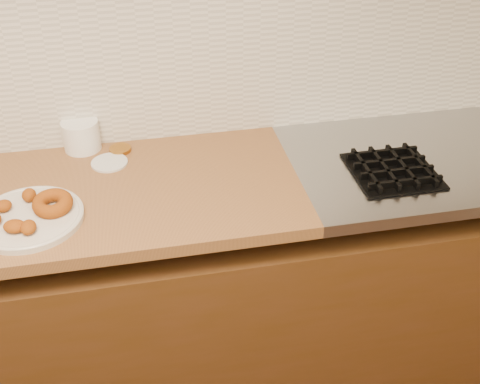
% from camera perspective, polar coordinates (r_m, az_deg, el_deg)
% --- Properties ---
extents(wall_back, '(4.00, 0.02, 2.70)m').
position_cam_1_polar(wall_back, '(1.95, -11.72, 16.71)').
color(wall_back, '#B4A88D').
rests_on(wall_back, ground).
extents(base_cabinet, '(3.60, 0.60, 0.77)m').
position_cam_1_polar(base_cabinet, '(2.18, -8.53, -10.71)').
color(base_cabinet, '#4B2A16').
rests_on(base_cabinet, floor).
extents(stovetop, '(1.30, 0.62, 0.04)m').
position_cam_1_polar(stovetop, '(2.19, 21.71, 3.41)').
color(stovetop, '#9EA0A5').
rests_on(stovetop, base_cabinet).
extents(backsplash, '(3.60, 0.02, 0.60)m').
position_cam_1_polar(backsplash, '(1.99, -11.21, 12.50)').
color(backsplash, silver).
rests_on(backsplash, wall_back).
extents(donut_plate, '(0.30, 0.30, 0.02)m').
position_cam_1_polar(donut_plate, '(1.79, -19.38, -2.37)').
color(donut_plate, beige).
rests_on(donut_plate, butcher_block).
extents(ring_donut, '(0.12, 0.13, 0.05)m').
position_cam_1_polar(ring_donut, '(1.78, -17.37, -1.02)').
color(ring_donut, '#914610').
rests_on(ring_donut, donut_plate).
extents(fried_dough_chunks, '(0.14, 0.21, 0.04)m').
position_cam_1_polar(fried_dough_chunks, '(1.76, -20.55, -2.07)').
color(fried_dough_chunks, '#914610').
rests_on(fried_dough_chunks, donut_plate).
extents(plastic_tub, '(0.13, 0.13, 0.10)m').
position_cam_1_polar(plastic_tub, '(2.07, -14.82, 5.23)').
color(plastic_tub, white).
rests_on(plastic_tub, butcher_block).
extents(tub_lid, '(0.13, 0.13, 0.01)m').
position_cam_1_polar(tub_lid, '(1.99, -12.28, 2.73)').
color(tub_lid, silver).
rests_on(tub_lid, butcher_block).
extents(brass_jar_lid, '(0.09, 0.09, 0.01)m').
position_cam_1_polar(brass_jar_lid, '(2.05, -11.29, 3.99)').
color(brass_jar_lid, '#A16A25').
rests_on(brass_jar_lid, butcher_block).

